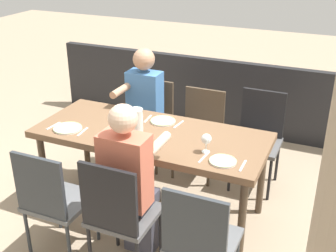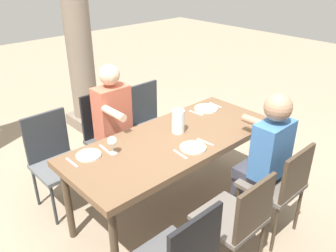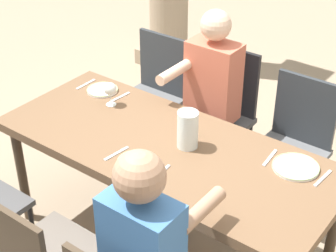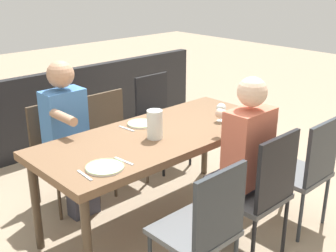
{
  "view_description": "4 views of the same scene",
  "coord_description": "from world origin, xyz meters",
  "px_view_note": "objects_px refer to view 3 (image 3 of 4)",
  "views": [
    {
      "loc": [
        -1.45,
        2.94,
        2.34
      ],
      "look_at": [
        -0.13,
        -0.06,
        0.83
      ],
      "focal_mm": 46.1,
      "sensor_mm": 36.0,
      "label": 1
    },
    {
      "loc": [
        -1.85,
        -1.92,
        2.22
      ],
      "look_at": [
        -0.07,
        0.01,
        0.91
      ],
      "focal_mm": 37.04,
      "sensor_mm": 36.0,
      "label": 2
    },
    {
      "loc": [
        1.52,
        -2.0,
        2.47
      ],
      "look_at": [
        0.01,
        0.0,
        0.9
      ],
      "focal_mm": 58.37,
      "sensor_mm": 36.0,
      "label": 3
    },
    {
      "loc": [
        2.06,
        2.28,
        1.96
      ],
      "look_at": [
        -0.13,
        -0.05,
        0.78
      ],
      "focal_mm": 45.88,
      "sensor_mm": 36.0,
      "label": 4
    }
  ],
  "objects_px": {
    "water_pitcher": "(188,131)",
    "plate_2": "(296,167)",
    "diner_man_white": "(207,101)",
    "wine_glass_0": "(110,89)",
    "plate_1": "(138,162)",
    "plate_0": "(102,90)",
    "chair_east_north": "(294,140)",
    "chair_west_north": "(154,89)",
    "chair_mid_north": "(221,109)",
    "dining_table": "(166,154)"
  },
  "relations": [
    {
      "from": "wine_glass_0",
      "to": "water_pitcher",
      "type": "height_order",
      "value": "water_pitcher"
    },
    {
      "from": "diner_man_white",
      "to": "plate_0",
      "type": "bearing_deg",
      "value": -143.7
    },
    {
      "from": "wine_glass_0",
      "to": "plate_1",
      "type": "distance_m",
      "value": 0.66
    },
    {
      "from": "dining_table",
      "to": "chair_mid_north",
      "type": "xyz_separation_m",
      "value": [
        -0.15,
        0.84,
        -0.15
      ]
    },
    {
      "from": "water_pitcher",
      "to": "plate_2",
      "type": "bearing_deg",
      "value": 16.57
    },
    {
      "from": "diner_man_white",
      "to": "dining_table",
      "type": "bearing_deg",
      "value": -76.44
    },
    {
      "from": "plate_1",
      "to": "water_pitcher",
      "type": "height_order",
      "value": "water_pitcher"
    },
    {
      "from": "chair_west_north",
      "to": "plate_1",
      "type": "height_order",
      "value": "chair_west_north"
    },
    {
      "from": "chair_mid_north",
      "to": "plate_1",
      "type": "bearing_deg",
      "value": -82.3
    },
    {
      "from": "dining_table",
      "to": "chair_mid_north",
      "type": "height_order",
      "value": "chair_mid_north"
    },
    {
      "from": "chair_mid_north",
      "to": "plate_1",
      "type": "height_order",
      "value": "chair_mid_north"
    },
    {
      "from": "wine_glass_0",
      "to": "plate_2",
      "type": "bearing_deg",
      "value": 3.81
    },
    {
      "from": "diner_man_white",
      "to": "plate_1",
      "type": "bearing_deg",
      "value": -80.54
    },
    {
      "from": "diner_man_white",
      "to": "plate_1",
      "type": "distance_m",
      "value": 0.9
    },
    {
      "from": "plate_1",
      "to": "chair_mid_north",
      "type": "bearing_deg",
      "value": 97.7
    },
    {
      "from": "chair_east_north",
      "to": "water_pitcher",
      "type": "bearing_deg",
      "value": -111.43
    },
    {
      "from": "plate_1",
      "to": "chair_east_north",
      "type": "bearing_deg",
      "value": 68.69
    },
    {
      "from": "plate_0",
      "to": "wine_glass_0",
      "type": "bearing_deg",
      "value": -31.03
    },
    {
      "from": "chair_mid_north",
      "to": "diner_man_white",
      "type": "xyz_separation_m",
      "value": [
        -0.0,
        -0.18,
        0.14
      ]
    },
    {
      "from": "dining_table",
      "to": "chair_east_north",
      "type": "height_order",
      "value": "chair_east_north"
    },
    {
      "from": "chair_mid_north",
      "to": "plate_1",
      "type": "xyz_separation_m",
      "value": [
        0.15,
        -1.07,
        0.22
      ]
    },
    {
      "from": "chair_west_north",
      "to": "diner_man_white",
      "type": "xyz_separation_m",
      "value": [
        0.59,
        -0.18,
        0.18
      ]
    },
    {
      "from": "plate_2",
      "to": "wine_glass_0",
      "type": "bearing_deg",
      "value": -176.19
    },
    {
      "from": "plate_0",
      "to": "chair_east_north",
      "type": "bearing_deg",
      "value": 27.79
    },
    {
      "from": "chair_west_north",
      "to": "diner_man_white",
      "type": "distance_m",
      "value": 0.64
    },
    {
      "from": "diner_man_white",
      "to": "water_pitcher",
      "type": "distance_m",
      "value": 0.67
    },
    {
      "from": "plate_2",
      "to": "diner_man_white",
      "type": "bearing_deg",
      "value": 153.02
    },
    {
      "from": "diner_man_white",
      "to": "plate_1",
      "type": "height_order",
      "value": "diner_man_white"
    },
    {
      "from": "chair_west_north",
      "to": "chair_mid_north",
      "type": "distance_m",
      "value": 0.6
    },
    {
      "from": "dining_table",
      "to": "water_pitcher",
      "type": "height_order",
      "value": "water_pitcher"
    },
    {
      "from": "dining_table",
      "to": "plate_2",
      "type": "relative_size",
      "value": 8.0
    },
    {
      "from": "diner_man_white",
      "to": "wine_glass_0",
      "type": "height_order",
      "value": "diner_man_white"
    },
    {
      "from": "chair_west_north",
      "to": "plate_1",
      "type": "distance_m",
      "value": 1.33
    },
    {
      "from": "chair_west_north",
      "to": "chair_mid_north",
      "type": "xyz_separation_m",
      "value": [
        0.59,
        0.0,
        0.04
      ]
    },
    {
      "from": "chair_mid_north",
      "to": "plate_0",
      "type": "relative_size",
      "value": 4.79
    },
    {
      "from": "chair_east_north",
      "to": "water_pitcher",
      "type": "xyz_separation_m",
      "value": [
        -0.31,
        -0.78,
        0.35
      ]
    },
    {
      "from": "plate_2",
      "to": "plate_0",
      "type": "bearing_deg",
      "value": 179.21
    },
    {
      "from": "diner_man_white",
      "to": "chair_west_north",
      "type": "bearing_deg",
      "value": 162.75
    },
    {
      "from": "chair_mid_north",
      "to": "water_pitcher",
      "type": "relative_size",
      "value": 4.54
    },
    {
      "from": "plate_2",
      "to": "chair_mid_north",
      "type": "bearing_deg",
      "value": 143.75
    },
    {
      "from": "chair_west_north",
      "to": "water_pitcher",
      "type": "relative_size",
      "value": 4.3
    },
    {
      "from": "chair_east_north",
      "to": "plate_2",
      "type": "xyz_separation_m",
      "value": [
        0.27,
        -0.61,
        0.26
      ]
    },
    {
      "from": "chair_east_north",
      "to": "diner_man_white",
      "type": "bearing_deg",
      "value": -162.0
    },
    {
      "from": "dining_table",
      "to": "plate_0",
      "type": "bearing_deg",
      "value": 160.58
    },
    {
      "from": "plate_1",
      "to": "plate_2",
      "type": "xyz_separation_m",
      "value": [
        0.68,
        0.46,
        -0.0
      ]
    },
    {
      "from": "chair_west_north",
      "to": "plate_0",
      "type": "height_order",
      "value": "chair_west_north"
    },
    {
      "from": "chair_west_north",
      "to": "water_pitcher",
      "type": "xyz_separation_m",
      "value": [
        0.85,
        -0.78,
        0.35
      ]
    },
    {
      "from": "chair_east_north",
      "to": "plate_2",
      "type": "bearing_deg",
      "value": -66.33
    },
    {
      "from": "chair_mid_north",
      "to": "water_pitcher",
      "type": "bearing_deg",
      "value": -71.68
    },
    {
      "from": "chair_west_north",
      "to": "water_pitcher",
      "type": "height_order",
      "value": "water_pitcher"
    }
  ]
}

